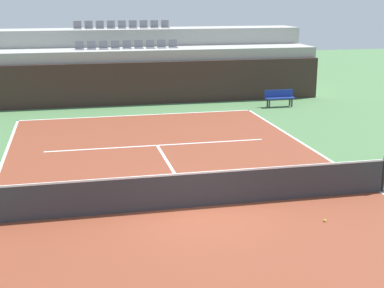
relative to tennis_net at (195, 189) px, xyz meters
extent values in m
plane|color=#477042|center=(0.00, 0.00, -0.51)|extent=(80.00, 80.00, 0.00)
cube|color=brown|center=(0.00, 0.00, -0.50)|extent=(11.00, 24.00, 0.01)
cube|color=white|center=(0.00, 11.95, -0.50)|extent=(11.00, 0.10, 0.00)
cube|color=white|center=(5.45, 0.00, -0.50)|extent=(0.10, 24.00, 0.00)
cube|color=white|center=(0.00, 6.40, -0.50)|extent=(8.26, 0.10, 0.00)
cube|color=white|center=(0.00, 3.20, -0.50)|extent=(0.10, 6.40, 0.00)
cube|color=#33231E|center=(0.00, 14.67, 0.58)|extent=(20.36, 0.30, 2.17)
cube|color=#9E9E99|center=(0.00, 16.02, 0.86)|extent=(20.36, 2.40, 2.74)
cube|color=#9E9E99|center=(0.00, 18.42, 1.32)|extent=(20.36, 2.40, 3.66)
cube|color=slate|center=(-2.47, 16.02, 2.25)|extent=(0.44, 0.44, 0.04)
cube|color=slate|center=(-2.47, 16.22, 2.47)|extent=(0.44, 0.04, 0.40)
cube|color=slate|center=(-1.85, 16.02, 2.25)|extent=(0.44, 0.44, 0.04)
cube|color=slate|center=(-1.85, 16.22, 2.47)|extent=(0.44, 0.04, 0.40)
cube|color=slate|center=(-1.24, 16.02, 2.25)|extent=(0.44, 0.44, 0.04)
cube|color=slate|center=(-1.24, 16.22, 2.47)|extent=(0.44, 0.04, 0.40)
cube|color=slate|center=(-0.62, 16.02, 2.25)|extent=(0.44, 0.44, 0.04)
cube|color=slate|center=(-0.62, 16.22, 2.47)|extent=(0.44, 0.04, 0.40)
cube|color=slate|center=(0.00, 16.02, 2.25)|extent=(0.44, 0.44, 0.04)
cube|color=slate|center=(0.00, 16.22, 2.47)|extent=(0.44, 0.04, 0.40)
cube|color=slate|center=(0.62, 16.02, 2.25)|extent=(0.44, 0.44, 0.04)
cube|color=slate|center=(0.62, 16.22, 2.47)|extent=(0.44, 0.04, 0.40)
cube|color=slate|center=(1.24, 16.02, 2.25)|extent=(0.44, 0.44, 0.04)
cube|color=slate|center=(1.24, 16.22, 2.47)|extent=(0.44, 0.04, 0.40)
cube|color=slate|center=(1.85, 16.02, 2.25)|extent=(0.44, 0.44, 0.04)
cube|color=slate|center=(1.85, 16.22, 2.47)|extent=(0.44, 0.04, 0.40)
cube|color=slate|center=(2.47, 16.02, 2.25)|extent=(0.44, 0.44, 0.04)
cube|color=slate|center=(2.47, 16.22, 2.47)|extent=(0.44, 0.04, 0.40)
cube|color=slate|center=(-2.47, 18.42, 3.17)|extent=(0.44, 0.44, 0.04)
cube|color=slate|center=(-2.47, 18.62, 3.39)|extent=(0.44, 0.04, 0.40)
cube|color=slate|center=(-1.85, 18.42, 3.17)|extent=(0.44, 0.44, 0.04)
cube|color=slate|center=(-1.85, 18.62, 3.39)|extent=(0.44, 0.04, 0.40)
cube|color=slate|center=(-1.24, 18.42, 3.17)|extent=(0.44, 0.44, 0.04)
cube|color=slate|center=(-1.24, 18.62, 3.39)|extent=(0.44, 0.04, 0.40)
cube|color=slate|center=(-0.62, 18.42, 3.17)|extent=(0.44, 0.44, 0.04)
cube|color=slate|center=(-0.62, 18.62, 3.39)|extent=(0.44, 0.04, 0.40)
cube|color=slate|center=(0.00, 18.42, 3.17)|extent=(0.44, 0.44, 0.04)
cube|color=slate|center=(0.00, 18.62, 3.39)|extent=(0.44, 0.04, 0.40)
cube|color=slate|center=(0.62, 18.42, 3.17)|extent=(0.44, 0.44, 0.04)
cube|color=slate|center=(0.62, 18.62, 3.39)|extent=(0.44, 0.04, 0.40)
cube|color=slate|center=(1.24, 18.42, 3.17)|extent=(0.44, 0.44, 0.04)
cube|color=slate|center=(1.24, 18.62, 3.39)|extent=(0.44, 0.04, 0.40)
cube|color=slate|center=(1.85, 18.42, 3.17)|extent=(0.44, 0.44, 0.04)
cube|color=slate|center=(1.85, 18.62, 3.39)|extent=(0.44, 0.04, 0.40)
cube|color=slate|center=(2.47, 18.42, 3.17)|extent=(0.44, 0.44, 0.04)
cube|color=slate|center=(2.47, 18.62, 3.39)|extent=(0.44, 0.04, 0.40)
cylinder|color=black|center=(5.50, 0.00, 0.04)|extent=(0.08, 0.08, 1.07)
cube|color=#333338|center=(0.00, 0.00, -0.04)|extent=(10.90, 0.02, 0.92)
cube|color=white|center=(0.00, 0.00, 0.45)|extent=(10.90, 0.04, 0.05)
cube|color=navy|center=(7.24, 12.45, -0.06)|extent=(1.50, 0.40, 0.05)
cube|color=navy|center=(7.24, 12.63, 0.16)|extent=(1.50, 0.04, 0.36)
cube|color=#2D2D33|center=(6.64, 12.31, -0.30)|extent=(0.06, 0.06, 0.42)
cube|color=#2D2D33|center=(7.84, 12.31, -0.30)|extent=(0.06, 0.06, 0.42)
cube|color=#2D2D33|center=(6.64, 12.59, -0.30)|extent=(0.06, 0.06, 0.42)
cube|color=#2D2D33|center=(7.84, 12.59, -0.30)|extent=(0.06, 0.06, 0.42)
sphere|color=#CCE033|center=(2.92, -1.67, -0.47)|extent=(0.07, 0.07, 0.07)
camera|label=1|loc=(-3.08, -13.38, 4.93)|focal=51.64mm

